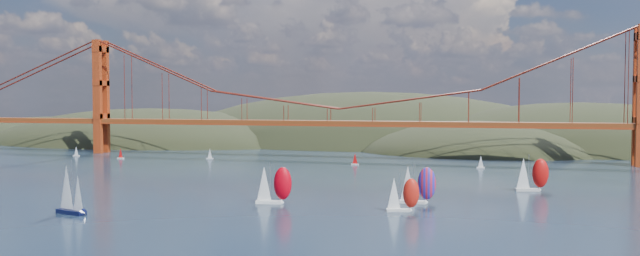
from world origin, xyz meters
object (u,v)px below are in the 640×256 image
object	(u,v)px
racer_rwb	(417,184)
sloop_navy	(70,190)
racer_1	(402,194)
racer_0	(273,184)
racer_3	(531,174)

from	to	relation	value
racer_rwb	sloop_navy	bearing A→B (deg)	-157.24
racer_1	sloop_navy	bearing A→B (deg)	-176.88
racer_0	sloop_navy	bearing A→B (deg)	-156.69
racer_0	racer_3	xyz separation A→B (m)	(63.68, 39.29, 0.05)
racer_0	racer_3	bearing A→B (deg)	22.95
sloop_navy	racer_rwb	size ratio (longest dim) A/B	1.18
racer_3	racer_1	bearing A→B (deg)	-137.62
racer_1	racer_0	bearing A→B (deg)	161.41
racer_0	racer_rwb	distance (m)	35.90
racer_0	racer_1	world-z (taller)	racer_0
racer_3	racer_0	bearing A→B (deg)	-159.32
racer_3	racer_rwb	distance (m)	41.57
racer_3	racer_rwb	bearing A→B (deg)	-145.37
racer_1	racer_rwb	size ratio (longest dim) A/B	0.84
racer_0	racer_rwb	world-z (taller)	racer_0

